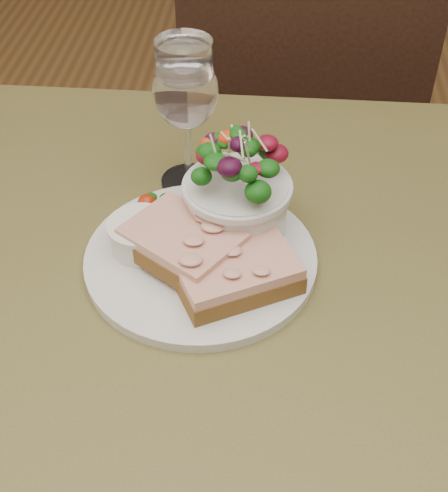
# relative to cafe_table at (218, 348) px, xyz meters

# --- Properties ---
(cafe_table) EXTENTS (0.80, 0.80, 0.75)m
(cafe_table) POSITION_rel_cafe_table_xyz_m (0.00, 0.00, 0.00)
(cafe_table) COLOR #4B4420
(cafe_table) RESTS_ON ground
(chair_far) EXTENTS (0.42, 0.42, 0.90)m
(chair_far) POSITION_rel_cafe_table_xyz_m (0.09, 0.71, -0.36)
(chair_far) COLOR black
(chair_far) RESTS_ON ground
(dinner_plate) EXTENTS (0.25, 0.25, 0.01)m
(dinner_plate) POSITION_rel_cafe_table_xyz_m (-0.02, 0.04, 0.11)
(dinner_plate) COLOR silver
(dinner_plate) RESTS_ON cafe_table
(sandwich_front) EXTENTS (0.15, 0.14, 0.03)m
(sandwich_front) POSITION_rel_cafe_table_xyz_m (0.02, -0.00, 0.13)
(sandwich_front) COLOR #432C12
(sandwich_front) RESTS_ON dinner_plate
(sandwich_back) EXTENTS (0.15, 0.14, 0.03)m
(sandwich_back) POSITION_rel_cafe_table_xyz_m (-0.04, 0.03, 0.14)
(sandwich_back) COLOR #432C12
(sandwich_back) RESTS_ON dinner_plate
(ramekin) EXTENTS (0.07, 0.07, 0.04)m
(ramekin) POSITION_rel_cafe_table_xyz_m (-0.09, 0.04, 0.13)
(ramekin) COLOR silver
(ramekin) RESTS_ON dinner_plate
(salad_bowl) EXTENTS (0.11, 0.11, 0.13)m
(salad_bowl) POSITION_rel_cafe_table_xyz_m (0.01, 0.09, 0.17)
(salad_bowl) COLOR silver
(salad_bowl) RESTS_ON dinner_plate
(garnish) EXTENTS (0.05, 0.04, 0.02)m
(garnish) POSITION_rel_cafe_table_xyz_m (-0.08, 0.11, 0.12)
(garnish) COLOR #0A380A
(garnish) RESTS_ON dinner_plate
(wine_glass) EXTENTS (0.08, 0.08, 0.18)m
(wine_glass) POSITION_rel_cafe_table_xyz_m (-0.05, 0.18, 0.22)
(wine_glass) COLOR white
(wine_glass) RESTS_ON cafe_table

